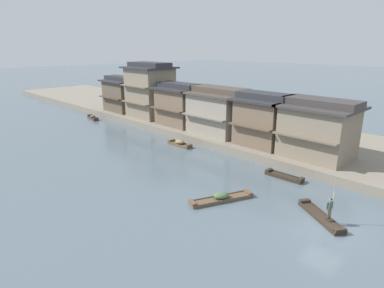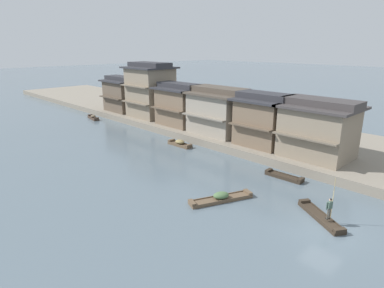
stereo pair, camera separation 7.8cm
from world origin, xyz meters
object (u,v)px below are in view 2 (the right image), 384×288
(boat_foreground_poled, at_px, (320,217))
(house_waterfront_far, at_px, (150,90))
(house_waterfront_nearest, at_px, (318,129))
(house_waterfront_narrow, at_px, (179,105))
(boatman_person, at_px, (330,206))
(house_waterfront_end, at_px, (122,94))
(boat_moored_far, at_px, (180,144))
(house_waterfront_second, at_px, (263,120))
(boat_moored_second, at_px, (221,198))
(boat_moored_third, at_px, (93,118))
(boat_moored_nearest, at_px, (284,177))
(house_waterfront_tall, at_px, (218,111))

(boat_foreground_poled, xyz_separation_m, house_waterfront_far, (10.67, 34.31, 5.07))
(house_waterfront_nearest, height_order, house_waterfront_narrow, same)
(boatman_person, xyz_separation_m, house_waterfront_narrow, (10.49, 27.39, 2.47))
(boat_foreground_poled, xyz_separation_m, boatman_person, (-0.44, -0.75, 1.31))
(house_waterfront_end, bearing_deg, boat_foreground_poled, -103.45)
(boatman_person, distance_m, house_waterfront_narrow, 29.43)
(house_waterfront_far, bearing_deg, boatman_person, -107.59)
(house_waterfront_end, bearing_deg, boatman_person, -103.79)
(boat_moored_far, relative_size, house_waterfront_nearest, 0.47)
(boat_moored_far, xyz_separation_m, house_waterfront_narrow, (5.19, 5.87, 3.63))
(boat_foreground_poled, height_order, house_waterfront_far, house_waterfront_far)
(house_waterfront_narrow, distance_m, house_waterfront_far, 7.81)
(boat_moored_far, height_order, house_waterfront_second, house_waterfront_second)
(boatman_person, xyz_separation_m, boat_moored_second, (-2.62, 7.74, -1.21))
(boat_moored_third, bearing_deg, house_waterfront_end, -12.73)
(boat_moored_second, relative_size, boat_moored_far, 1.52)
(house_waterfront_narrow, bearing_deg, house_waterfront_end, 90.22)
(boat_foreground_poled, relative_size, boat_moored_second, 0.83)
(house_waterfront_nearest, xyz_separation_m, house_waterfront_far, (0.11, 28.65, 1.30))
(boatman_person, distance_m, house_waterfront_end, 43.86)
(house_waterfront_far, relative_size, house_waterfront_end, 1.22)
(boat_moored_nearest, relative_size, boat_moored_far, 1.05)
(boat_moored_nearest, distance_m, boat_moored_third, 37.04)
(boatman_person, distance_m, house_waterfront_tall, 23.05)
(house_waterfront_second, relative_size, house_waterfront_tall, 0.81)
(boat_foreground_poled, bearing_deg, boat_moored_second, 113.65)
(house_waterfront_end, bearing_deg, boat_moored_second, -110.56)
(boat_moored_far, distance_m, house_waterfront_second, 10.76)
(boatman_person, relative_size, house_waterfront_far, 0.35)
(house_waterfront_tall, distance_m, house_waterfront_end, 22.40)
(boat_moored_far, relative_size, house_waterfront_far, 0.41)
(boat_moored_nearest, bearing_deg, house_waterfront_nearest, -2.76)
(boat_moored_third, bearing_deg, boat_foreground_poled, -96.26)
(house_waterfront_far, bearing_deg, boat_moored_third, 124.56)
(house_waterfront_tall, xyz_separation_m, house_waterfront_narrow, (-0.45, 7.25, 0.01))
(boat_moored_second, height_order, house_waterfront_second, house_waterfront_second)
(house_waterfront_second, height_order, house_waterfront_narrow, same)
(boat_moored_third, xyz_separation_m, boat_moored_far, (0.15, -22.20, 0.03))
(boat_moored_nearest, xyz_separation_m, house_waterfront_end, (5.07, 35.84, 3.77))
(boatman_person, xyz_separation_m, boat_moored_third, (5.15, 43.72, -1.19))
(boat_moored_far, distance_m, house_waterfront_far, 15.54)
(boatman_person, bearing_deg, house_waterfront_end, 76.21)
(boat_moored_nearest, xyz_separation_m, house_waterfront_second, (5.28, 6.24, 3.77))
(boat_moored_far, bearing_deg, house_waterfront_tall, -13.80)
(boat_foreground_poled, xyz_separation_m, boat_moored_nearest, (4.92, 5.93, 0.01))
(house_waterfront_second, bearing_deg, boat_foreground_poled, -129.97)
(boat_moored_nearest, bearing_deg, house_waterfront_narrow, 76.09)
(boat_moored_second, distance_m, house_waterfront_end, 37.33)
(house_waterfront_narrow, xyz_separation_m, house_waterfront_far, (0.62, 7.67, 1.29))
(boat_moored_second, distance_m, house_waterfront_far, 30.98)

